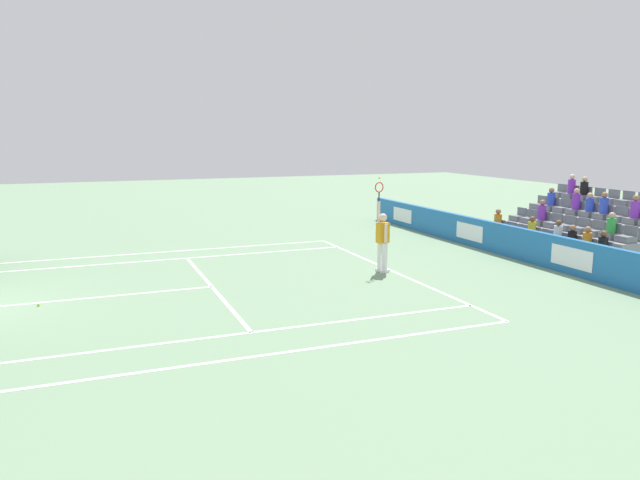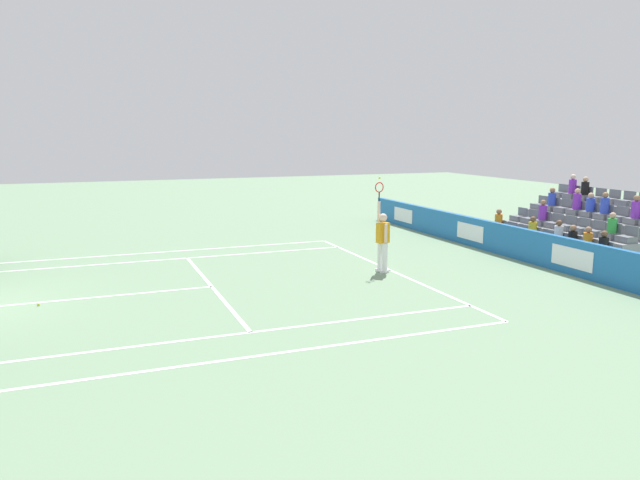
# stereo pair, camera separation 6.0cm
# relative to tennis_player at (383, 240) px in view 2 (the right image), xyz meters

# --- Properties ---
(line_baseline) EXTENTS (10.97, 0.10, 0.01)m
(line_baseline) POSITION_rel_tennis_player_xyz_m (0.08, -0.34, -0.99)
(line_baseline) COLOR white
(line_baseline) RESTS_ON ground
(line_service) EXTENTS (8.23, 0.10, 0.01)m
(line_service) POSITION_rel_tennis_player_xyz_m (0.08, 5.15, -0.99)
(line_service) COLOR white
(line_service) RESTS_ON ground
(line_centre_service) EXTENTS (0.10, 6.40, 0.01)m
(line_centre_service) POSITION_rel_tennis_player_xyz_m (0.08, 8.35, -0.99)
(line_centre_service) COLOR white
(line_centre_service) RESTS_ON ground
(line_singles_sideline_left) EXTENTS (0.10, 11.89, 0.01)m
(line_singles_sideline_left) POSITION_rel_tennis_player_xyz_m (4.20, 5.61, -0.99)
(line_singles_sideline_left) COLOR white
(line_singles_sideline_left) RESTS_ON ground
(line_singles_sideline_right) EXTENTS (0.10, 11.89, 0.01)m
(line_singles_sideline_right) POSITION_rel_tennis_player_xyz_m (-4.03, 5.61, -0.99)
(line_singles_sideline_right) COLOR white
(line_singles_sideline_right) RESTS_ON ground
(line_doubles_sideline_left) EXTENTS (0.10, 11.89, 0.01)m
(line_doubles_sideline_left) POSITION_rel_tennis_player_xyz_m (5.57, 5.61, -0.99)
(line_doubles_sideline_left) COLOR white
(line_doubles_sideline_left) RESTS_ON ground
(line_doubles_sideline_right) EXTENTS (0.10, 11.89, 0.01)m
(line_doubles_sideline_right) POSITION_rel_tennis_player_xyz_m (-5.40, 5.61, -0.99)
(line_doubles_sideline_right) COLOR white
(line_doubles_sideline_right) RESTS_ON ground
(line_centre_mark) EXTENTS (0.10, 0.20, 0.01)m
(line_centre_mark) POSITION_rel_tennis_player_xyz_m (0.08, -0.24, -0.99)
(line_centre_mark) COLOR white
(line_centre_mark) RESTS_ON ground
(sponsor_barrier) EXTENTS (20.14, 0.22, 1.06)m
(sponsor_barrier) POSITION_rel_tennis_player_xyz_m (0.08, -5.07, -0.46)
(sponsor_barrier) COLOR #1E66AD
(sponsor_barrier) RESTS_ON ground
(tennis_player) EXTENTS (0.53, 0.39, 2.85)m
(tennis_player) POSITION_rel_tennis_player_xyz_m (0.00, 0.00, 0.00)
(tennis_player) COLOR white
(tennis_player) RESTS_ON ground
(stadium_stand) EXTENTS (5.58, 3.80, 2.60)m
(stadium_stand) POSITION_rel_tennis_player_xyz_m (0.08, -8.00, -0.30)
(stadium_stand) COLOR gray
(stadium_stand) RESTS_ON ground
(loose_tennis_ball) EXTENTS (0.07, 0.07, 0.07)m
(loose_tennis_ball) POSITION_rel_tennis_player_xyz_m (-0.22, 9.43, -0.96)
(loose_tennis_ball) COLOR #D1E533
(loose_tennis_ball) RESTS_ON ground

